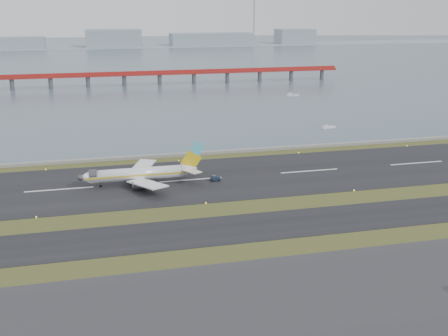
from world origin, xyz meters
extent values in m
plane|color=#364C1B|center=(0.00, 0.00, 0.00)|extent=(1000.00, 1000.00, 0.00)
cube|color=#2E2E30|center=(0.00, -55.00, 0.05)|extent=(1000.00, 50.00, 0.10)
cube|color=black|center=(0.00, -12.00, 0.05)|extent=(1000.00, 18.00, 0.10)
cube|color=black|center=(0.00, 30.00, 0.05)|extent=(1000.00, 45.00, 0.10)
cube|color=gray|center=(0.00, 60.00, 0.50)|extent=(1000.00, 2.50, 1.00)
cube|color=#4E616F|center=(0.00, 460.00, 0.00)|extent=(1400.00, 800.00, 1.30)
cube|color=#A4201C|center=(20.00, 250.00, 7.50)|extent=(260.00, 5.00, 1.60)
cube|color=#A4201C|center=(20.00, 250.00, 9.00)|extent=(260.00, 0.40, 1.40)
cylinder|color=#4C4C51|center=(-76.00, 250.00, 3.00)|extent=(2.80, 2.80, 7.00)
cylinder|color=#4C4C51|center=(20.00, 250.00, 3.00)|extent=(2.80, 2.80, 7.00)
cylinder|color=#4C4C51|center=(116.00, 250.00, 3.00)|extent=(2.80, 2.80, 7.00)
cube|color=#8998A2|center=(0.00, 620.00, 0.00)|extent=(1400.00, 80.00, 1.00)
cube|color=#8998A2|center=(-120.00, 620.00, 7.00)|extent=(90.00, 35.00, 14.00)
cube|color=#8998A2|center=(10.00, 620.00, 11.00)|extent=(70.00, 35.00, 22.00)
cube|color=#8998A2|center=(140.00, 620.00, 8.00)|extent=(110.00, 35.00, 16.00)
cube|color=#8998A2|center=(260.00, 620.00, 10.00)|extent=(50.00, 35.00, 20.00)
cylinder|color=#8998A2|center=(200.00, 620.00, 30.00)|extent=(1.80, 1.80, 60.00)
cylinder|color=white|center=(-16.87, 29.27, 3.50)|extent=(28.00, 3.80, 3.80)
cone|color=white|center=(-32.47, 29.27, 3.50)|extent=(3.20, 3.80, 3.80)
cone|color=white|center=(-0.67, 29.27, 3.80)|extent=(5.00, 3.80, 3.80)
cube|color=gold|center=(-16.87, 27.35, 3.50)|extent=(31.00, 0.06, 0.45)
cube|color=gold|center=(-16.87, 31.19, 3.50)|extent=(31.00, 0.06, 0.45)
cube|color=white|center=(-14.67, 20.77, 2.80)|extent=(11.31, 15.89, 1.66)
cube|color=white|center=(-14.67, 37.77, 2.80)|extent=(11.31, 15.89, 1.66)
cylinder|color=#3D3D42|center=(-16.37, 23.27, 1.60)|extent=(4.20, 2.10, 2.10)
cylinder|color=#3D3D42|center=(-16.37, 35.27, 1.60)|extent=(4.20, 2.10, 2.10)
cube|color=gold|center=(0.13, 29.27, 6.70)|extent=(6.80, 0.35, 6.85)
cube|color=#4BBBD5|center=(2.03, 29.27, 10.40)|extent=(4.85, 0.37, 4.90)
cube|color=white|center=(-0.37, 25.47, 4.30)|extent=(5.64, 6.80, 0.22)
cube|color=white|center=(-0.37, 33.07, 4.30)|extent=(5.64, 6.80, 0.22)
cylinder|color=black|center=(-27.87, 29.27, 0.45)|extent=(0.80, 0.28, 0.80)
cylinder|color=black|center=(-15.37, 26.47, 0.55)|extent=(1.00, 0.38, 1.00)
cylinder|color=black|center=(-15.37, 32.07, 0.55)|extent=(1.00, 0.38, 1.00)
cube|color=#132134|center=(7.27, 27.13, 0.82)|extent=(2.99, 1.79, 1.09)
cube|color=#3D3D42|center=(6.91, 27.11, 1.55)|extent=(1.34, 1.43, 0.64)
cylinder|color=black|center=(6.31, 26.35, 0.32)|extent=(0.65, 0.31, 0.64)
cylinder|color=black|center=(6.24, 27.81, 0.32)|extent=(0.65, 0.31, 0.64)
cylinder|color=black|center=(8.31, 26.46, 0.32)|extent=(0.65, 0.31, 0.64)
cylinder|color=black|center=(8.24, 27.91, 0.32)|extent=(0.65, 0.31, 0.64)
cube|color=silver|center=(74.05, 90.66, 0.38)|extent=(6.84, 3.19, 0.85)
cube|color=silver|center=(72.67, 90.41, 1.13)|extent=(2.11, 1.81, 0.85)
cube|color=silver|center=(91.46, 181.28, 0.43)|extent=(7.85, 4.12, 0.96)
cube|color=silver|center=(89.90, 181.67, 1.29)|extent=(2.50, 2.19, 0.96)
camera|label=1|loc=(-30.57, -136.10, 53.27)|focal=45.00mm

